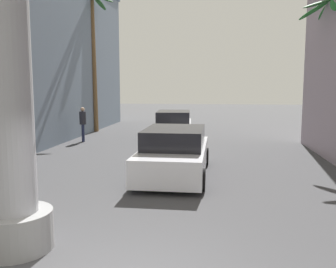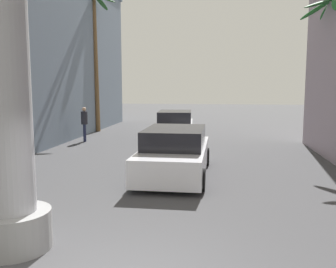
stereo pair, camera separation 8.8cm
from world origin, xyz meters
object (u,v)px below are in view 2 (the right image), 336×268
palm_tree_far_left (95,43)px  car_far (175,126)px  traffic_light_mast (8,36)px  neon_sign_pole (1,3)px  palm_tree_mid_left (14,30)px  pedestrian_far_left (84,121)px  palm_tree_mid_right (334,52)px  car_lead (175,153)px

palm_tree_far_left → car_far: bearing=-29.5°
traffic_light_mast → car_far: size_ratio=1.32×
neon_sign_pole → palm_tree_mid_left: neon_sign_pole is taller
neon_sign_pole → pedestrian_far_left: 13.49m
traffic_light_mast → palm_tree_mid_right: size_ratio=0.96×
car_lead → pedestrian_far_left: pedestrian_far_left is taller
palm_tree_far_left → pedestrian_far_left: palm_tree_far_left is taller
car_lead → palm_tree_far_left: (-6.32, 11.13, 4.82)m
car_far → palm_tree_mid_left: bearing=-133.8°
neon_sign_pole → palm_tree_far_left: 17.58m
palm_tree_mid_left → pedestrian_far_left: size_ratio=4.80×
neon_sign_pole → car_lead: bearing=69.3°
palm_tree_far_left → neon_sign_pole: bearing=-76.5°
car_lead → pedestrian_far_left: 8.74m
traffic_light_mast → palm_tree_far_left: bearing=97.5°
pedestrian_far_left → car_far: bearing=16.1°
traffic_light_mast → palm_tree_mid_left: palm_tree_mid_left is taller
car_far → palm_tree_mid_right: 8.70m
car_lead → palm_tree_mid_left: (-6.60, 2.17, 4.33)m
palm_tree_far_left → palm_tree_mid_left: bearing=-91.8°
neon_sign_pole → palm_tree_mid_left: 9.23m
neon_sign_pole → palm_tree_mid_right: size_ratio=1.55×
palm_tree_far_left → palm_tree_mid_left: size_ratio=0.98×
palm_tree_far_left → palm_tree_mid_right: size_ratio=1.33×
car_lead → palm_tree_far_left: palm_tree_far_left is taller
car_far → palm_tree_mid_right: (6.88, -4.00, 3.51)m
car_lead → pedestrian_far_left: size_ratio=2.78×
palm_tree_mid_left → neon_sign_pole: bearing=-61.6°
traffic_light_mast → car_far: traffic_light_mast is taller
car_far → palm_tree_mid_right: palm_tree_mid_right is taller
car_far → pedestrian_far_left: 4.82m
palm_tree_mid_right → traffic_light_mast: bearing=-151.6°
neon_sign_pole → car_far: bearing=84.7°
palm_tree_far_left → car_lead: bearing=-60.4°
palm_tree_mid_right → car_far: bearing=149.8°
palm_tree_mid_right → car_lead: bearing=-145.5°
neon_sign_pole → palm_tree_mid_left: bearing=118.4°
car_far → palm_tree_far_left: size_ratio=0.55×
car_lead → car_far: 8.13m
palm_tree_mid_right → pedestrian_far_left: 12.22m
traffic_light_mast → palm_tree_mid_left: (-1.95, 3.82, 0.72)m
traffic_light_mast → car_lead: (4.65, 1.65, -3.61)m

